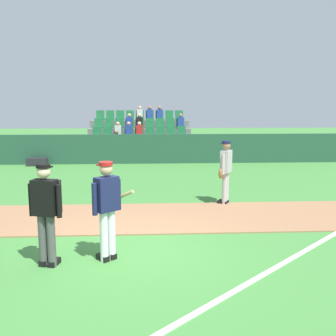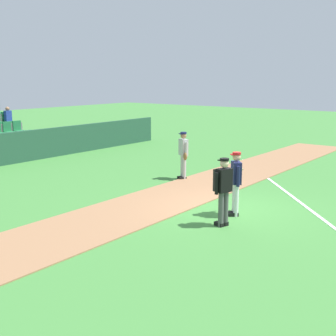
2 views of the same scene
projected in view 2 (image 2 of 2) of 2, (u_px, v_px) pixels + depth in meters
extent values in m
plane|color=#42843A|center=(227.00, 210.00, 13.02)|extent=(80.00, 80.00, 0.00)
cube|color=#9E704C|center=(168.00, 198.00, 14.28)|extent=(28.00, 2.54, 0.03)
cube|color=white|center=(286.00, 192.00, 15.07)|extent=(9.05, 8.03, 0.01)
cube|color=#234C38|center=(1.00, 150.00, 19.43)|extent=(20.00, 0.16, 1.38)
cube|color=#237542|center=(0.00, 145.00, 20.40)|extent=(0.44, 0.40, 0.08)
cube|color=#237542|center=(11.00, 143.00, 20.83)|extent=(0.44, 0.40, 0.08)
cube|color=#237542|center=(8.00, 138.00, 20.91)|extent=(0.44, 0.08, 0.50)
cube|color=#237542|center=(21.00, 142.00, 21.26)|extent=(0.44, 0.40, 0.08)
cube|color=#237542|center=(18.00, 136.00, 21.34)|extent=(0.44, 0.08, 0.50)
cube|color=#237542|center=(31.00, 141.00, 21.69)|extent=(0.44, 0.40, 0.08)
cube|color=#237542|center=(28.00, 135.00, 21.77)|extent=(0.44, 0.08, 0.50)
cube|color=#237542|center=(0.00, 133.00, 21.25)|extent=(0.44, 0.40, 0.08)
cube|color=#237542|center=(10.00, 132.00, 21.68)|extent=(0.44, 0.40, 0.08)
cube|color=#237542|center=(7.00, 127.00, 21.76)|extent=(0.44, 0.08, 0.50)
cube|color=#237542|center=(20.00, 131.00, 22.11)|extent=(0.44, 0.40, 0.08)
cube|color=#237542|center=(17.00, 126.00, 22.19)|extent=(0.44, 0.08, 0.50)
cube|color=#237542|center=(9.00, 122.00, 22.54)|extent=(0.44, 0.40, 0.08)
cube|color=#237542|center=(6.00, 117.00, 22.62)|extent=(0.44, 0.08, 0.50)
cube|color=#263F99|center=(8.00, 116.00, 22.51)|extent=(0.32, 0.22, 0.52)
sphere|color=#9E7051|center=(7.00, 109.00, 22.44)|extent=(0.20, 0.20, 0.20)
cylinder|color=white|center=(236.00, 200.00, 12.37)|extent=(0.14, 0.14, 0.90)
cylinder|color=white|center=(235.00, 199.00, 12.53)|extent=(0.14, 0.14, 0.90)
cube|color=black|center=(233.00, 214.00, 12.44)|extent=(0.26, 0.27, 0.10)
cube|color=black|center=(232.00, 213.00, 12.60)|extent=(0.26, 0.27, 0.10)
cube|color=#191E47|center=(236.00, 173.00, 12.30)|extent=(0.45, 0.43, 0.60)
cylinder|color=#191E47|center=(238.00, 176.00, 12.07)|extent=(0.09, 0.09, 0.55)
cylinder|color=#191E47|center=(234.00, 173.00, 12.55)|extent=(0.09, 0.09, 0.55)
sphere|color=tan|center=(237.00, 157.00, 12.22)|extent=(0.22, 0.22, 0.22)
cylinder|color=#B21919|center=(237.00, 153.00, 12.20)|extent=(0.23, 0.23, 0.06)
cube|color=#B21919|center=(233.00, 154.00, 12.19)|extent=(0.21, 0.21, 0.02)
cylinder|color=tan|center=(230.00, 176.00, 12.57)|extent=(0.71, 0.46, 0.41)
cylinder|color=#4C4C4C|center=(221.00, 210.00, 11.50)|extent=(0.14, 0.14, 0.90)
cylinder|color=#4C4C4C|center=(226.00, 209.00, 11.59)|extent=(0.14, 0.14, 0.90)
cube|color=black|center=(219.00, 224.00, 11.63)|extent=(0.19, 0.28, 0.10)
cube|color=black|center=(224.00, 223.00, 11.72)|extent=(0.19, 0.28, 0.10)
cube|color=black|center=(224.00, 180.00, 11.40)|extent=(0.44, 0.32, 0.60)
cylinder|color=black|center=(217.00, 184.00, 11.26)|extent=(0.09, 0.09, 0.55)
cylinder|color=black|center=(231.00, 181.00, 11.56)|extent=(0.09, 0.09, 0.55)
sphere|color=beige|center=(224.00, 163.00, 11.32)|extent=(0.22, 0.22, 0.22)
cylinder|color=black|center=(224.00, 159.00, 11.30)|extent=(0.23, 0.23, 0.06)
cube|color=black|center=(222.00, 160.00, 11.38)|extent=(0.21, 0.16, 0.02)
cube|color=black|center=(220.00, 179.00, 11.50)|extent=(0.45, 0.20, 0.56)
cylinder|color=#B2B2B2|center=(184.00, 168.00, 16.84)|extent=(0.14, 0.14, 0.90)
cylinder|color=#B2B2B2|center=(182.00, 167.00, 16.98)|extent=(0.14, 0.14, 0.90)
cube|color=black|center=(183.00, 178.00, 16.89)|extent=(0.29, 0.23, 0.10)
cube|color=black|center=(181.00, 177.00, 17.04)|extent=(0.29, 0.23, 0.10)
cube|color=#B2B2B2|center=(183.00, 147.00, 16.76)|extent=(0.39, 0.46, 0.60)
cylinder|color=#B2B2B2|center=(186.00, 150.00, 16.54)|extent=(0.09, 0.09, 0.55)
cylinder|color=#B2B2B2|center=(181.00, 148.00, 17.00)|extent=(0.09, 0.09, 0.55)
sphere|color=#9E7051|center=(183.00, 136.00, 16.68)|extent=(0.22, 0.22, 0.22)
cylinder|color=#191E4C|center=(184.00, 133.00, 16.66)|extent=(0.23, 0.23, 0.06)
cube|color=#191E4C|center=(181.00, 134.00, 16.62)|extent=(0.19, 0.22, 0.02)
ellipsoid|color=brown|center=(185.00, 156.00, 16.56)|extent=(0.20, 0.23, 0.28)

